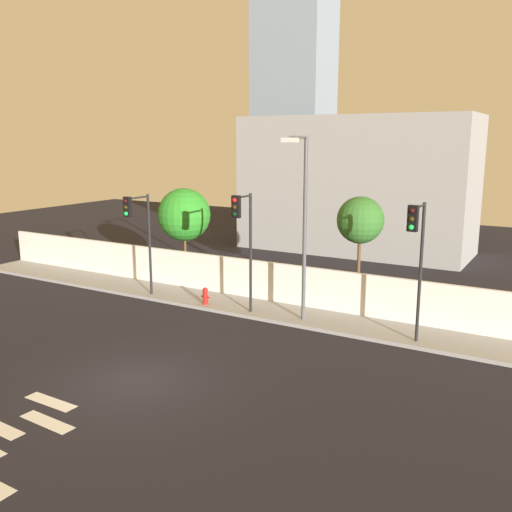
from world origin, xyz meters
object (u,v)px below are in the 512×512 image
(traffic_light_left, at_px, (417,244))
(roadside_tree_midleft, at_px, (360,220))
(street_lamp_curbside, at_px, (303,215))
(traffic_light_right, at_px, (243,229))
(roadside_tree_leftmost, at_px, (184,215))
(traffic_light_center, at_px, (138,224))
(fire_hydrant, at_px, (205,295))

(traffic_light_left, bearing_deg, roadside_tree_midleft, 131.05)
(roadside_tree_midleft, bearing_deg, street_lamp_curbside, -106.96)
(traffic_light_right, relative_size, roadside_tree_midleft, 1.02)
(traffic_light_right, xyz_separation_m, roadside_tree_leftmost, (-6.16, 4.06, -0.30))
(traffic_light_left, xyz_separation_m, traffic_light_center, (-12.63, -0.20, -0.20))
(roadside_tree_leftmost, bearing_deg, traffic_light_left, -16.94)
(traffic_light_center, bearing_deg, fire_hydrant, 11.19)
(traffic_light_center, height_order, roadside_tree_leftmost, traffic_light_center)
(roadside_tree_leftmost, bearing_deg, traffic_light_center, -81.93)
(roadside_tree_midleft, bearing_deg, traffic_light_right, -131.27)
(traffic_light_right, height_order, roadside_tree_leftmost, traffic_light_right)
(street_lamp_curbside, height_order, roadside_tree_midleft, street_lamp_curbside)
(traffic_light_right, height_order, roadside_tree_midleft, traffic_light_right)
(traffic_light_center, relative_size, fire_hydrant, 6.16)
(traffic_light_left, distance_m, traffic_light_center, 12.63)
(roadside_tree_leftmost, bearing_deg, fire_hydrant, -43.04)
(street_lamp_curbside, relative_size, roadside_tree_midleft, 1.48)
(street_lamp_curbside, height_order, fire_hydrant, street_lamp_curbside)
(street_lamp_curbside, bearing_deg, traffic_light_center, -175.47)
(traffic_light_center, relative_size, roadside_tree_midleft, 0.96)
(street_lamp_curbside, bearing_deg, traffic_light_right, -169.19)
(traffic_light_center, height_order, fire_hydrant, traffic_light_center)
(traffic_light_center, xyz_separation_m, traffic_light_right, (5.56, 0.16, 0.20))
(traffic_light_right, bearing_deg, traffic_light_left, 0.27)
(traffic_light_right, distance_m, roadside_tree_leftmost, 7.38)
(traffic_light_center, bearing_deg, roadside_tree_midleft, 24.86)
(fire_hydrant, distance_m, roadside_tree_midleft, 7.67)
(traffic_light_right, height_order, street_lamp_curbside, street_lamp_curbside)
(fire_hydrant, bearing_deg, street_lamp_curbside, -0.06)
(traffic_light_left, relative_size, traffic_light_center, 1.07)
(fire_hydrant, xyz_separation_m, roadside_tree_midleft, (5.88, 3.58, 3.38))
(traffic_light_right, bearing_deg, roadside_tree_leftmost, 146.58)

